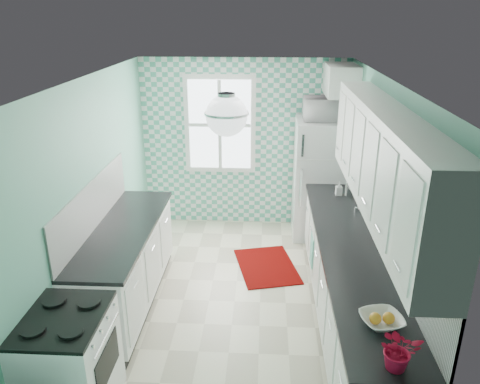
# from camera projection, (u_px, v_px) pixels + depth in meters

# --- Properties ---
(floor) EXTENTS (3.00, 4.40, 0.02)m
(floor) POSITION_uv_depth(u_px,v_px,m) (234.00, 302.00, 5.36)
(floor) COLOR #EFE4C3
(floor) RESTS_ON ground
(ceiling) EXTENTS (3.00, 4.40, 0.02)m
(ceiling) POSITION_uv_depth(u_px,v_px,m) (233.00, 78.00, 4.44)
(ceiling) COLOR white
(ceiling) RESTS_ON wall_back
(wall_back) EXTENTS (3.00, 0.02, 2.50)m
(wall_back) POSITION_uv_depth(u_px,v_px,m) (244.00, 144.00, 6.95)
(wall_back) COLOR #6BB99E
(wall_back) RESTS_ON floor
(wall_front) EXTENTS (3.00, 0.02, 2.50)m
(wall_front) POSITION_uv_depth(u_px,v_px,m) (209.00, 339.00, 2.84)
(wall_front) COLOR #6BB99E
(wall_front) RESTS_ON floor
(wall_left) EXTENTS (0.02, 4.40, 2.50)m
(wall_left) POSITION_uv_depth(u_px,v_px,m) (93.00, 198.00, 4.97)
(wall_left) COLOR #6BB99E
(wall_left) RESTS_ON floor
(wall_right) EXTENTS (0.02, 4.40, 2.50)m
(wall_right) POSITION_uv_depth(u_px,v_px,m) (380.00, 204.00, 4.82)
(wall_right) COLOR #6BB99E
(wall_right) RESTS_ON floor
(accent_wall) EXTENTS (3.00, 0.01, 2.50)m
(accent_wall) POSITION_uv_depth(u_px,v_px,m) (244.00, 144.00, 6.93)
(accent_wall) COLOR #4EAE94
(accent_wall) RESTS_ON wall_back
(window) EXTENTS (1.04, 0.05, 1.44)m
(window) POSITION_uv_depth(u_px,v_px,m) (220.00, 125.00, 6.81)
(window) COLOR white
(window) RESTS_ON wall_back
(backsplash_right) EXTENTS (0.02, 3.60, 0.51)m
(backsplash_right) POSITION_uv_depth(u_px,v_px,m) (386.00, 225.00, 4.47)
(backsplash_right) COLOR white
(backsplash_right) RESTS_ON wall_right
(backsplash_left) EXTENTS (0.02, 2.15, 0.51)m
(backsplash_left) POSITION_uv_depth(u_px,v_px,m) (93.00, 205.00, 4.92)
(backsplash_left) COLOR white
(backsplash_left) RESTS_ON wall_left
(upper_cabinets_right) EXTENTS (0.33, 3.20, 0.90)m
(upper_cabinets_right) POSITION_uv_depth(u_px,v_px,m) (383.00, 161.00, 4.03)
(upper_cabinets_right) COLOR white
(upper_cabinets_right) RESTS_ON wall_right
(upper_cabinet_fridge) EXTENTS (0.40, 0.74, 0.40)m
(upper_cabinet_fridge) POSITION_uv_depth(u_px,v_px,m) (341.00, 80.00, 6.17)
(upper_cabinet_fridge) COLOR white
(upper_cabinet_fridge) RESTS_ON wall_right
(ceiling_light) EXTENTS (0.34, 0.34, 0.35)m
(ceiling_light) POSITION_uv_depth(u_px,v_px,m) (227.00, 115.00, 3.76)
(ceiling_light) COLOR silver
(ceiling_light) RESTS_ON ceiling
(base_cabinets_right) EXTENTS (0.60, 3.60, 0.90)m
(base_cabinets_right) POSITION_uv_depth(u_px,v_px,m) (349.00, 291.00, 4.75)
(base_cabinets_right) COLOR white
(base_cabinets_right) RESTS_ON floor
(countertop_right) EXTENTS (0.63, 3.60, 0.04)m
(countertop_right) POSITION_uv_depth(u_px,v_px,m) (352.00, 250.00, 4.58)
(countertop_right) COLOR black
(countertop_right) RESTS_ON base_cabinets_right
(base_cabinets_left) EXTENTS (0.60, 2.15, 0.90)m
(base_cabinets_left) POSITION_uv_depth(u_px,v_px,m) (126.00, 267.00, 5.18)
(base_cabinets_left) COLOR white
(base_cabinets_left) RESTS_ON floor
(countertop_left) EXTENTS (0.63, 2.15, 0.04)m
(countertop_left) POSITION_uv_depth(u_px,v_px,m) (123.00, 229.00, 5.01)
(countertop_left) COLOR black
(countertop_left) RESTS_ON base_cabinets_left
(fridge) EXTENTS (0.74, 0.74, 1.71)m
(fridge) POSITION_uv_depth(u_px,v_px,m) (320.00, 179.00, 6.68)
(fridge) COLOR white
(fridge) RESTS_ON floor
(stove) EXTENTS (0.61, 0.77, 0.92)m
(stove) POSITION_uv_depth(u_px,v_px,m) (70.00, 364.00, 3.72)
(stove) COLOR silver
(stove) RESTS_ON floor
(sink) EXTENTS (0.52, 0.44, 0.53)m
(sink) POSITION_uv_depth(u_px,v_px,m) (340.00, 212.00, 5.42)
(sink) COLOR silver
(sink) RESTS_ON countertop_right
(rug) EXTENTS (0.91, 1.13, 0.02)m
(rug) POSITION_uv_depth(u_px,v_px,m) (267.00, 266.00, 6.07)
(rug) COLOR maroon
(rug) RESTS_ON floor
(dish_towel) EXTENTS (0.05, 0.25, 0.37)m
(dish_towel) POSITION_uv_depth(u_px,v_px,m) (312.00, 250.00, 5.48)
(dish_towel) COLOR teal
(dish_towel) RESTS_ON base_cabinets_right
(fruit_bowl) EXTENTS (0.37, 0.37, 0.08)m
(fruit_bowl) POSITION_uv_depth(u_px,v_px,m) (382.00, 320.00, 3.45)
(fruit_bowl) COLOR white
(fruit_bowl) RESTS_ON countertop_right
(potted_plant) EXTENTS (0.28, 0.24, 0.29)m
(potted_plant) POSITION_uv_depth(u_px,v_px,m) (399.00, 350.00, 2.99)
(potted_plant) COLOR red
(potted_plant) RESTS_ON countertop_right
(soap_bottle) EXTENTS (0.08, 0.08, 0.17)m
(soap_bottle) POSITION_uv_depth(u_px,v_px,m) (339.00, 189.00, 5.85)
(soap_bottle) COLOR #90AFC3
(soap_bottle) RESTS_ON countertop_right
(microwave) EXTENTS (0.57, 0.39, 0.31)m
(microwave) POSITION_uv_depth(u_px,v_px,m) (325.00, 109.00, 6.31)
(microwave) COLOR silver
(microwave) RESTS_ON fridge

